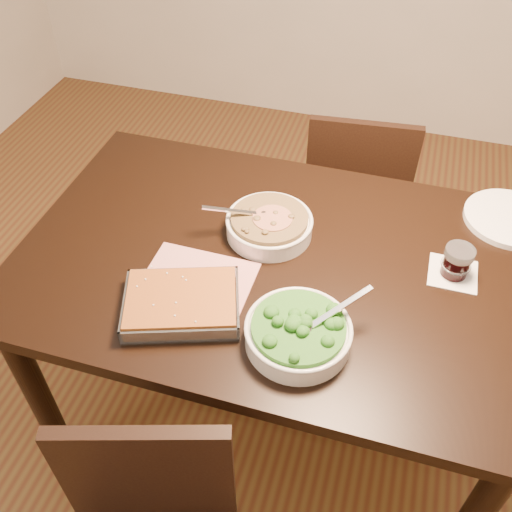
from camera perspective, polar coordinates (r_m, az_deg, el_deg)
ground at (r=2.13m, az=1.58°, el=-14.73°), size 4.00×4.00×0.00m
table at (r=1.60m, az=2.03°, el=-2.71°), size 1.40×0.90×0.75m
magazine_a at (r=1.48m, az=-5.84°, el=-2.40°), size 0.28×0.21×0.01m
coaster at (r=1.58m, az=19.08°, el=-1.65°), size 0.12×0.12×0.00m
stew_bowl at (r=1.59m, az=1.34°, el=3.19°), size 0.26×0.24×0.09m
broccoli_bowl at (r=1.33m, az=4.24°, el=-7.64°), size 0.25×0.25×0.10m
baking_dish at (r=1.41m, az=-7.45°, el=-4.71°), size 0.33×0.29×0.05m
wine_tumbler at (r=1.55m, az=19.47°, el=-0.47°), size 0.08×0.08×0.09m
dinner_plate at (r=1.80m, az=24.00°, el=3.44°), size 0.26×0.26×0.02m
chair_far at (r=2.27m, az=9.96°, el=6.53°), size 0.42×0.42×0.82m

